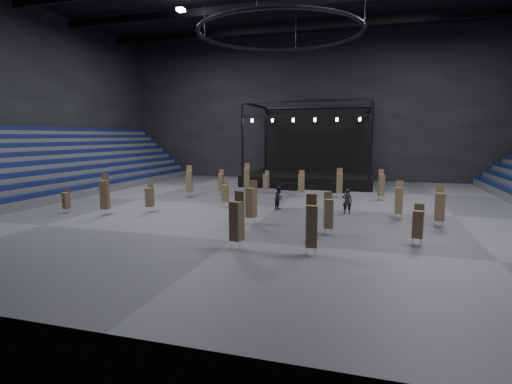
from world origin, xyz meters
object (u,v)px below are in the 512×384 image
(flight_case_left, at_px, (283,186))
(chair_stack_12, at_px, (105,194))
(chair_stack_13, at_px, (418,224))
(stage, at_px, (311,171))
(chair_stack_8, at_px, (328,213))
(chair_stack_2, at_px, (66,200))
(crew_member, at_px, (279,198))
(flight_case_right, at_px, (338,188))
(chair_stack_6, at_px, (266,181))
(flight_case_mid, at_px, (292,187))
(chair_stack_9, at_px, (340,183))
(chair_stack_7, at_px, (399,200))
(chair_stack_4, at_px, (440,206))
(chair_stack_1, at_px, (247,177))
(man_center, at_px, (347,201))
(chair_stack_0, at_px, (311,225))
(chair_stack_11, at_px, (225,193))
(chair_stack_5, at_px, (381,185))
(chair_stack_14, at_px, (150,197))
(chair_stack_16, at_px, (237,220))
(chair_stack_17, at_px, (189,181))
(chair_stack_10, at_px, (221,182))
(chair_stack_15, at_px, (251,202))
(chair_stack_3, at_px, (301,183))

(flight_case_left, distance_m, chair_stack_12, 18.79)
(flight_case_left, height_order, chair_stack_13, chair_stack_13)
(stage, height_order, chair_stack_8, stage)
(chair_stack_2, height_order, crew_member, chair_stack_2)
(flight_case_right, relative_size, chair_stack_6, 0.63)
(flight_case_mid, height_order, chair_stack_9, chair_stack_9)
(flight_case_right, distance_m, chair_stack_7, 12.60)
(chair_stack_4, height_order, chair_stack_12, chair_stack_12)
(flight_case_left, bearing_deg, chair_stack_7, -48.95)
(chair_stack_1, height_order, chair_stack_2, chair_stack_1)
(chair_stack_6, height_order, man_center, chair_stack_6)
(chair_stack_0, bearing_deg, chair_stack_11, 114.60)
(chair_stack_5, relative_size, chair_stack_14, 1.27)
(chair_stack_1, xyz_separation_m, chair_stack_16, (5.89, -19.77, 0.04))
(chair_stack_16, bearing_deg, stage, 108.48)
(chair_stack_6, bearing_deg, chair_stack_9, 9.31)
(chair_stack_17, bearing_deg, chair_stack_10, 19.17)
(stage, xyz_separation_m, chair_stack_15, (-0.21, -22.69, -0.03))
(chair_stack_7, height_order, chair_stack_16, chair_stack_16)
(chair_stack_10, relative_size, chair_stack_15, 0.86)
(flight_case_right, xyz_separation_m, chair_stack_15, (-3.98, -15.79, 0.97))
(chair_stack_12, distance_m, chair_stack_17, 9.75)
(chair_stack_15, bearing_deg, chair_stack_0, -33.08)
(chair_stack_6, bearing_deg, chair_stack_8, -45.47)
(chair_stack_3, bearing_deg, crew_member, -98.22)
(chair_stack_2, xyz_separation_m, chair_stack_10, (7.29, 11.59, 0.25))
(chair_stack_1, height_order, chair_stack_8, chair_stack_1)
(flight_case_left, bearing_deg, chair_stack_3, -58.15)
(chair_stack_3, xyz_separation_m, chair_stack_16, (0.01, -17.66, 0.19))
(chair_stack_3, xyz_separation_m, chair_stack_14, (-9.28, -10.33, -0.16))
(chair_stack_2, distance_m, chair_stack_10, 13.69)
(chair_stack_12, xyz_separation_m, chair_stack_17, (1.78, 9.59, -0.04))
(chair_stack_1, distance_m, chair_stack_6, 2.29)
(chair_stack_10, distance_m, crew_member, 9.17)
(chair_stack_6, relative_size, man_center, 1.19)
(chair_stack_10, bearing_deg, chair_stack_14, -103.53)
(man_center, bearing_deg, chair_stack_10, -27.38)
(chair_stack_9, height_order, chair_stack_11, chair_stack_9)
(chair_stack_15, bearing_deg, chair_stack_14, -175.02)
(chair_stack_7, distance_m, crew_member, 8.49)
(chair_stack_0, height_order, chair_stack_17, chair_stack_0)
(chair_stack_8, xyz_separation_m, chair_stack_9, (-0.58, 13.92, 0.13))
(flight_case_right, distance_m, chair_stack_12, 21.65)
(chair_stack_8, bearing_deg, chair_stack_0, -111.44)
(chair_stack_13, bearing_deg, chair_stack_6, 139.79)
(stage, relative_size, chair_stack_10, 5.88)
(chair_stack_1, relative_size, man_center, 1.53)
(chair_stack_2, distance_m, chair_stack_6, 17.76)
(chair_stack_0, relative_size, chair_stack_4, 1.13)
(stage, height_order, chair_stack_11, stage)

